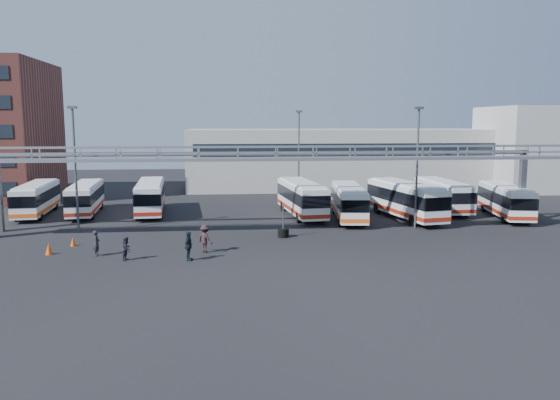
{
  "coord_description": "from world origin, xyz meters",
  "views": [
    {
      "loc": [
        -3.86,
        -37.2,
        8.89
      ],
      "look_at": [
        0.37,
        6.0,
        2.73
      ],
      "focal_mm": 35.0,
      "sensor_mm": 36.0,
      "label": 1
    }
  ],
  "objects": [
    {
      "name": "ground",
      "position": [
        0.0,
        0.0,
        0.0
      ],
      "size": [
        140.0,
        140.0,
        0.0
      ],
      "primitive_type": "plane",
      "color": "black",
      "rests_on": "ground"
    },
    {
      "name": "bus_5",
      "position": [
        3.22,
        14.03,
        1.84
      ],
      "size": [
        3.63,
        11.13,
        3.32
      ],
      "rotation": [
        0.0,
        0.0,
        0.1
      ],
      "color": "silver",
      "rests_on": "ground"
    },
    {
      "name": "cone_right",
      "position": [
        -15.07,
        2.89,
        0.32
      ],
      "size": [
        0.41,
        0.41,
        0.64
      ],
      "primitive_type": "cone",
      "rotation": [
        0.0,
        0.0,
        0.02
      ],
      "color": "#D9460C",
      "rests_on": "ground"
    },
    {
      "name": "light_pole_left",
      "position": [
        -16.0,
        8.0,
        5.73
      ],
      "size": [
        0.7,
        0.35,
        10.21
      ],
      "color": "#4C4F54",
      "rests_on": "ground"
    },
    {
      "name": "bus_2",
      "position": [
        -11.39,
        16.87,
        1.78
      ],
      "size": [
        3.33,
        10.76,
        3.22
      ],
      "rotation": [
        0.0,
        0.0,
        0.08
      ],
      "color": "silver",
      "rests_on": "ground"
    },
    {
      "name": "gantry",
      "position": [
        0.0,
        5.87,
        5.51
      ],
      "size": [
        51.4,
        5.15,
        7.1
      ],
      "color": "gray",
      "rests_on": "ground"
    },
    {
      "name": "pedestrian_c",
      "position": [
        -5.41,
        -0.03,
        0.97
      ],
      "size": [
        1.4,
        1.4,
        1.95
      ],
      "primitive_type": "imported",
      "rotation": [
        0.0,
        0.0,
        2.36
      ],
      "color": "#2C1D20",
      "rests_on": "ground"
    },
    {
      "name": "bus_9",
      "position": [
        22.27,
        11.39,
        1.71
      ],
      "size": [
        4.16,
        10.42,
        3.09
      ],
      "rotation": [
        0.0,
        0.0,
        -0.18
      ],
      "color": "silver",
      "rests_on": "ground"
    },
    {
      "name": "light_pole_mid",
      "position": [
        12.0,
        7.0,
        5.73
      ],
      "size": [
        0.7,
        0.35,
        10.21
      ],
      "color": "#4C4F54",
      "rests_on": "ground"
    },
    {
      "name": "bus_1",
      "position": [
        -17.63,
        17.11,
        1.69
      ],
      "size": [
        3.29,
        10.26,
        3.06
      ],
      "rotation": [
        0.0,
        0.0,
        0.1
      ],
      "color": "silver",
      "rests_on": "ground"
    },
    {
      "name": "warehouse",
      "position": [
        12.0,
        38.0,
        4.0
      ],
      "size": [
        42.0,
        14.0,
        8.0
      ],
      "primitive_type": "cube",
      "color": "#9E9E99",
      "rests_on": "ground"
    },
    {
      "name": "pedestrian_b",
      "position": [
        -10.43,
        -1.69,
        0.77
      ],
      "size": [
        0.76,
        0.88,
        1.55
      ],
      "primitive_type": "imported",
      "rotation": [
        0.0,
        0.0,
        1.31
      ],
      "color": "black",
      "rests_on": "ground"
    },
    {
      "name": "tire_stack",
      "position": [
        0.48,
        4.5,
        0.42
      ],
      "size": [
        0.87,
        0.87,
        2.49
      ],
      "color": "black",
      "rests_on": "ground"
    },
    {
      "name": "bus_0",
      "position": [
        -22.21,
        17.02,
        1.72
      ],
      "size": [
        3.27,
        10.39,
        3.1
      ],
      "rotation": [
        0.0,
        0.0,
        0.09
      ],
      "color": "silver",
      "rests_on": "ground"
    },
    {
      "name": "bus_7",
      "position": [
        12.64,
        11.59,
        1.89
      ],
      "size": [
        4.48,
        11.52,
        3.41
      ],
      "rotation": [
        0.0,
        0.0,
        0.17
      ],
      "color": "silver",
      "rests_on": "ground"
    },
    {
      "name": "building_right",
      "position": [
        38.0,
        32.0,
        5.5
      ],
      "size": [
        14.0,
        12.0,
        11.0
      ],
      "primitive_type": "cube",
      "color": "#B2B2AD",
      "rests_on": "ground"
    },
    {
      "name": "pedestrian_d",
      "position": [
        -6.4,
        -2.21,
        0.96
      ],
      "size": [
        0.76,
        1.21,
        1.92
      ],
      "primitive_type": "imported",
      "rotation": [
        0.0,
        0.0,
        1.29
      ],
      "color": "black",
      "rests_on": "ground"
    },
    {
      "name": "light_pole_back",
      "position": [
        4.0,
        22.0,
        5.73
      ],
      "size": [
        0.7,
        0.35,
        10.21
      ],
      "color": "#4C4F54",
      "rests_on": "ground"
    },
    {
      "name": "cone_left",
      "position": [
        -16.0,
        0.41,
        0.39
      ],
      "size": [
        0.62,
        0.62,
        0.78
      ],
      "primitive_type": "cone",
      "rotation": [
        0.0,
        0.0,
        -0.32
      ],
      "color": "#D9460C",
      "rests_on": "ground"
    },
    {
      "name": "bus_8",
      "position": [
        17.87,
        15.6,
        1.72
      ],
      "size": [
        2.41,
        10.27,
        3.12
      ],
      "rotation": [
        0.0,
        0.0,
        0.0
      ],
      "color": "silver",
      "rests_on": "ground"
    },
    {
      "name": "pedestrian_a",
      "position": [
        -12.65,
        -0.3,
        0.87
      ],
      "size": [
        0.42,
        0.64,
        1.73
      ],
      "primitive_type": "imported",
      "rotation": [
        0.0,
        0.0,
        1.56
      ],
      "color": "#222028",
      "rests_on": "ground"
    },
    {
      "name": "bus_6",
      "position": [
        7.3,
        11.72,
        1.75
      ],
      "size": [
        3.59,
        10.62,
        3.16
      ],
      "rotation": [
        0.0,
        0.0,
        -0.11
      ],
      "color": "silver",
      "rests_on": "ground"
    }
  ]
}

